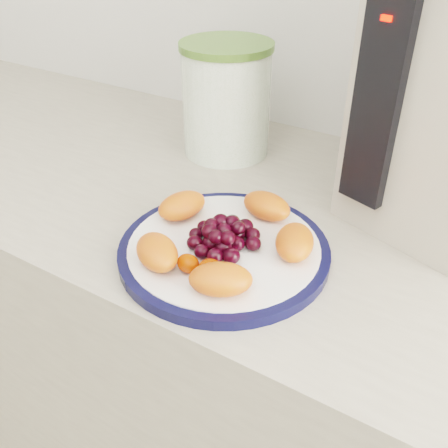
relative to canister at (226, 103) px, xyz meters
The scene contains 9 objects.
counter 0.59m from the canister, 33.73° to the right, with size 3.50×0.60×0.90m, color #B0A794.
cabinet_face 0.62m from the canister, 33.73° to the right, with size 3.48×0.58×0.84m, color brown.
plate_rim 0.33m from the canister, 59.11° to the right, with size 0.28×0.28×0.01m, color #0B0E33.
plate_face 0.33m from the canister, 59.11° to the right, with size 0.26×0.26×0.02m, color white.
canister is the anchor object (origin of this frame).
canister_lid 0.10m from the canister, ahead, with size 0.16×0.16×0.01m, color #557834.
appliance_panel 0.33m from the canister, 22.99° to the right, with size 0.06×0.02×0.27m, color black.
appliance_led 0.38m from the canister, 25.01° to the right, with size 0.01×0.01×0.01m, color #FF0C05.
fruit_plate 0.33m from the canister, 59.23° to the right, with size 0.24×0.24×0.04m.
Camera 1 is at (0.26, 0.60, 1.31)m, focal length 40.00 mm.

